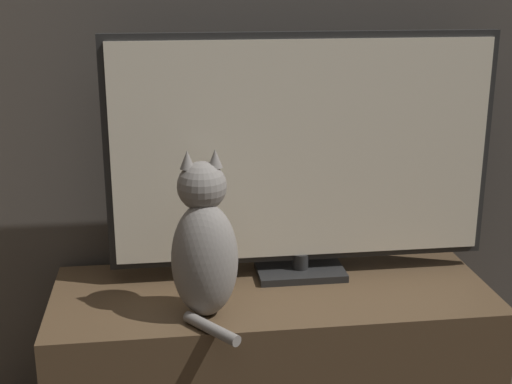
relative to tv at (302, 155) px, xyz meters
name	(u,v)px	position (x,y,z in m)	size (l,w,h in m)	color
tv_stand	(272,359)	(-0.09, -0.09, -0.56)	(1.18, 0.46, 0.43)	brown
tv	(302,155)	(0.00, 0.00, 0.00)	(1.05, 0.15, 0.67)	black
cat	(204,246)	(-0.28, -0.20, -0.17)	(0.17, 0.28, 0.42)	gray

